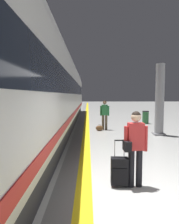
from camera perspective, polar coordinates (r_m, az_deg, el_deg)
ground_plane at (r=4.49m, az=11.51°, el=-22.38°), size 120.00×120.00×0.00m
safety_line_strip at (r=14.06m, az=-0.83°, el=-3.57°), size 0.36×80.00×0.01m
tactile_edge_band at (r=14.06m, az=-2.23°, el=-3.57°), size 0.64×80.00×0.01m
high_speed_train at (r=12.05m, az=-11.18°, el=6.86°), size 2.94×30.25×4.97m
traveller_foreground at (r=4.66m, az=12.55°, el=-8.57°), size 0.54×0.30×1.69m
rolling_suitcase_foreground at (r=4.78m, az=8.34°, el=-15.94°), size 0.39×0.25×1.05m
passenger_near at (r=12.01m, az=4.25°, el=-0.17°), size 0.54×0.25×1.74m
duffel_bag_near at (r=11.75m, az=2.80°, el=-4.49°), size 0.44×0.26×0.36m
platform_pillar at (r=10.93m, az=18.96°, el=2.84°), size 0.56×0.56×3.60m
waste_bin at (r=15.16m, az=15.35°, el=-1.40°), size 0.46×0.46×0.91m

